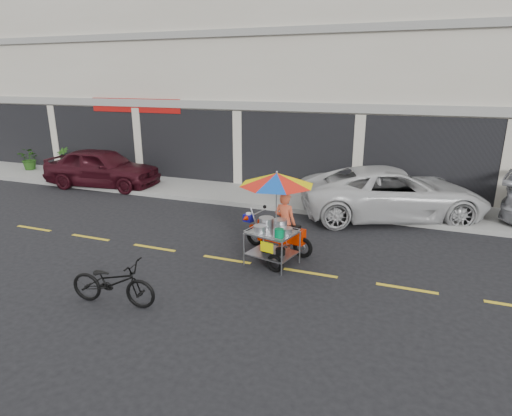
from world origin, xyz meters
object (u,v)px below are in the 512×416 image
(maroon_sedan, at_px, (102,168))
(white_pickup, at_px, (393,193))
(food_vendor_rig, at_px, (278,204))
(near_bicycle, at_px, (113,282))

(maroon_sedan, xyz_separation_m, white_pickup, (10.73, 0.08, 0.01))
(maroon_sedan, relative_size, white_pickup, 0.81)
(food_vendor_rig, bearing_deg, maroon_sedan, 166.81)
(white_pickup, relative_size, food_vendor_rig, 2.52)
(near_bicycle, distance_m, food_vendor_rig, 3.89)
(white_pickup, xyz_separation_m, near_bicycle, (-4.44, -7.31, -0.32))
(maroon_sedan, xyz_separation_m, food_vendor_rig, (8.51, -4.17, 0.60))
(maroon_sedan, bearing_deg, food_vendor_rig, -121.71)
(maroon_sedan, xyz_separation_m, near_bicycle, (6.29, -7.24, -0.31))
(food_vendor_rig, bearing_deg, white_pickup, 75.27)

